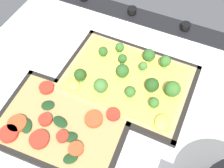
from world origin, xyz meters
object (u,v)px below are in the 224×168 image
Objects in this scene: broccoli_pizza at (129,78)px; baking_tray_back at (62,124)px; baking_tray_front at (126,81)px; veggie_pizza_back at (59,124)px.

broccoli_pizza is 1.00× the size of baking_tray_back.
baking_tray_front is at bearing -116.61° from baking_tray_back.
baking_tray_front is 1.08× the size of broccoli_pizza.
veggie_pizza_back is at bearing 61.20° from broccoli_pizza.
baking_tray_front is at bearing -9.89° from broccoli_pizza.
broccoli_pizza is 20.47cm from veggie_pizza_back.
baking_tray_back is at bearing 63.39° from baking_tray_front.
baking_tray_back is 1.09× the size of veggie_pizza_back.
broccoli_pizza reaches higher than veggie_pizza_back.
baking_tray_front is 19.73cm from baking_tray_back.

